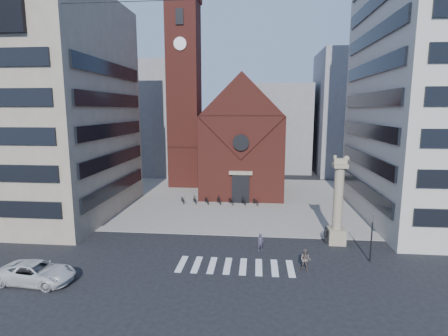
{
  "coord_description": "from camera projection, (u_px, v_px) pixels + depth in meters",
  "views": [
    {
      "loc": [
        2.23,
        -30.29,
        12.9
      ],
      "look_at": [
        -1.46,
        8.0,
        6.44
      ],
      "focal_mm": 28.0,
      "sensor_mm": 36.0,
      "label": 1
    }
  ],
  "objects": [
    {
      "name": "traffic_light",
      "position": [
        372.0,
        236.0,
        29.59
      ],
      "size": [
        0.13,
        0.16,
        4.3
      ],
      "color": "black",
      "rests_on": "ground"
    },
    {
      "name": "piazza",
      "position": [
        241.0,
        199.0,
        50.73
      ],
      "size": [
        46.0,
        30.0,
        0.05
      ],
      "primitive_type": "cube",
      "color": "#9C978E",
      "rests_on": "ground"
    },
    {
      "name": "scooter_2",
      "position": [
        207.0,
        200.0,
        48.21
      ],
      "size": [
        1.37,
        2.03,
        1.01
      ],
      "primitive_type": "imported",
      "rotation": [
        0.0,
        0.0,
        0.4
      ],
      "color": "black",
      "rests_on": "piazza"
    },
    {
      "name": "zebra_crossing",
      "position": [
        235.0,
        266.0,
        29.09
      ],
      "size": [
        10.2,
        3.2,
        0.01
      ],
      "primitive_type": null,
      "color": "white",
      "rests_on": "ground"
    },
    {
      "name": "scooter_6",
      "position": [
        256.0,
        201.0,
        47.57
      ],
      "size": [
        1.37,
        2.03,
        1.01
      ],
      "primitive_type": "imported",
      "rotation": [
        0.0,
        0.0,
        0.4
      ],
      "color": "black",
      "rests_on": "piazza"
    },
    {
      "name": "bg_block_mid",
      "position": [
        275.0,
        128.0,
        74.2
      ],
      "size": [
        14.0,
        12.0,
        18.0
      ],
      "primitive_type": "cube",
      "color": "gray",
      "rests_on": "ground"
    },
    {
      "name": "lion_column",
      "position": [
        338.0,
        209.0,
        33.51
      ],
      "size": [
        1.63,
        1.6,
        8.68
      ],
      "color": "gray",
      "rests_on": "ground"
    },
    {
      "name": "church",
      "position": [
        243.0,
        141.0,
        55.34
      ],
      "size": [
        12.0,
        16.65,
        18.0
      ],
      "color": "maroon",
      "rests_on": "ground"
    },
    {
      "name": "scooter_4",
      "position": [
        231.0,
        201.0,
        47.89
      ],
      "size": [
        1.37,
        2.03,
        1.01
      ],
      "primitive_type": "imported",
      "rotation": [
        0.0,
        0.0,
        0.4
      ],
      "color": "black",
      "rests_on": "piazza"
    },
    {
      "name": "pedestrian_0",
      "position": [
        261.0,
        242.0,
        32.09
      ],
      "size": [
        0.7,
        0.59,
        1.64
      ],
      "primitive_type": "imported",
      "rotation": [
        0.0,
        0.0,
        0.39
      ],
      "color": "#383347",
      "rests_on": "ground"
    },
    {
      "name": "white_car",
      "position": [
        36.0,
        273.0,
        26.22
      ],
      "size": [
        5.91,
        3.05,
        1.59
      ],
      "primitive_type": "imported",
      "rotation": [
        0.0,
        0.0,
        1.5
      ],
      "color": "silver",
      "rests_on": "ground"
    },
    {
      "name": "scooter_0",
      "position": [
        183.0,
        199.0,
        48.52
      ],
      "size": [
        1.37,
        2.03,
        1.01
      ],
      "primitive_type": "imported",
      "rotation": [
        0.0,
        0.0,
        0.4
      ],
      "color": "black",
      "rests_on": "piazza"
    },
    {
      "name": "scooter_5",
      "position": [
        243.0,
        200.0,
        47.72
      ],
      "size": [
        1.22,
        1.93,
        1.12
      ],
      "primitive_type": "imported",
      "rotation": [
        0.0,
        0.0,
        0.4
      ],
      "color": "black",
      "rests_on": "piazza"
    },
    {
      "name": "scooter_1",
      "position": [
        195.0,
        199.0,
        48.36
      ],
      "size": [
        1.22,
        1.93,
        1.12
      ],
      "primitive_type": "imported",
      "rotation": [
        0.0,
        0.0,
        0.4
      ],
      "color": "black",
      "rests_on": "piazza"
    },
    {
      "name": "bg_block_right",
      "position": [
        358.0,
        114.0,
        69.25
      ],
      "size": [
        16.0,
        14.0,
        24.0
      ],
      "primitive_type": "cube",
      "color": "gray",
      "rests_on": "ground"
    },
    {
      "name": "bg_block_left",
      "position": [
        149.0,
        119.0,
        71.42
      ],
      "size": [
        16.0,
        14.0,
        22.0
      ],
      "primitive_type": "cube",
      "color": "gray",
      "rests_on": "ground"
    },
    {
      "name": "campanile",
      "position": [
        184.0,
        92.0,
        57.9
      ],
      "size": [
        5.5,
        5.5,
        31.2
      ],
      "color": "maroon",
      "rests_on": "ground"
    },
    {
      "name": "pedestrian_1",
      "position": [
        305.0,
        260.0,
        28.15
      ],
      "size": [
        1.09,
        0.97,
        1.84
      ],
      "primitive_type": "imported",
      "rotation": [
        0.0,
        0.0,
        -0.38
      ],
      "color": "#564A45",
      "rests_on": "ground"
    },
    {
      "name": "ground",
      "position": [
        231.0,
        252.0,
        32.08
      ],
      "size": [
        120.0,
        120.0,
        0.0
      ],
      "primitive_type": "plane",
      "color": "black",
      "rests_on": "ground"
    },
    {
      "name": "pedestrian_2",
      "position": [
        326.0,
        235.0,
        34.04
      ],
      "size": [
        0.77,
        1.06,
        1.67
      ],
      "primitive_type": "imported",
      "rotation": [
        0.0,
        0.0,
        1.15
      ],
      "color": "#24252C",
      "rests_on": "ground"
    },
    {
      "name": "scooter_3",
      "position": [
        219.0,
        200.0,
        48.04
      ],
      "size": [
        1.22,
        1.93,
        1.12
      ],
      "primitive_type": "imported",
      "rotation": [
        0.0,
        0.0,
        0.4
      ],
      "color": "black",
      "rests_on": "piazza"
    },
    {
      "name": "building_left",
      "position": [
        39.0,
        109.0,
        42.01
      ],
      "size": [
        18.0,
        20.0,
        26.0
      ],
      "primitive_type": "cube",
      "color": "gray",
      "rests_on": "ground"
    }
  ]
}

